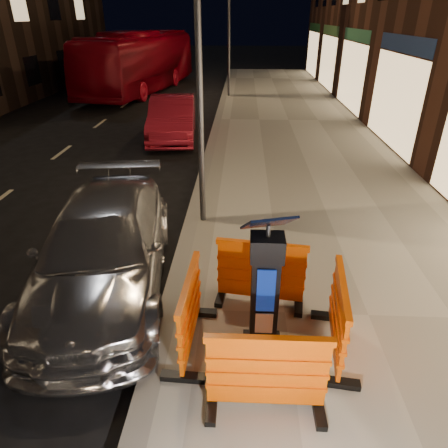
{
  "coord_description": "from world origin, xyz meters",
  "views": [
    {
      "loc": [
        1.07,
        -4.71,
        4.11
      ],
      "look_at": [
        0.8,
        1.0,
        1.1
      ],
      "focal_mm": 32.0,
      "sensor_mm": 36.0,
      "label": 1
    }
  ],
  "objects_px": {
    "barrier_kerbside": "(190,313)",
    "car_red": "(174,138)",
    "barrier_front": "(267,374)",
    "bus_doubledecker": "(143,91)",
    "barrier_bldgside": "(338,318)",
    "parking_kiosk": "(265,289)",
    "car_silver": "(110,283)",
    "barrier_back": "(261,273)"
  },
  "relations": [
    {
      "from": "barrier_bldgside",
      "to": "bus_doubledecker",
      "type": "height_order",
      "value": "bus_doubledecker"
    },
    {
      "from": "barrier_front",
      "to": "car_silver",
      "type": "xyz_separation_m",
      "value": [
        -2.56,
        2.47,
        -0.68
      ]
    },
    {
      "from": "barrier_front",
      "to": "car_silver",
      "type": "height_order",
      "value": "barrier_front"
    },
    {
      "from": "car_silver",
      "to": "barrier_front",
      "type": "bearing_deg",
      "value": -51.87
    },
    {
      "from": "car_silver",
      "to": "barrier_back",
      "type": "bearing_deg",
      "value": -20.45
    },
    {
      "from": "parking_kiosk",
      "to": "barrier_back",
      "type": "height_order",
      "value": "parking_kiosk"
    },
    {
      "from": "barrier_back",
      "to": "car_red",
      "type": "bearing_deg",
      "value": 114.54
    },
    {
      "from": "parking_kiosk",
      "to": "barrier_front",
      "type": "height_order",
      "value": "parking_kiosk"
    },
    {
      "from": "car_silver",
      "to": "bus_doubledecker",
      "type": "relative_size",
      "value": 0.42
    },
    {
      "from": "barrier_bldgside",
      "to": "car_red",
      "type": "xyz_separation_m",
      "value": [
        -3.84,
        10.6,
        -0.68
      ]
    },
    {
      "from": "barrier_front",
      "to": "car_red",
      "type": "relative_size",
      "value": 0.3
    },
    {
      "from": "barrier_front",
      "to": "car_red",
      "type": "xyz_separation_m",
      "value": [
        -2.89,
        11.55,
        -0.68
      ]
    },
    {
      "from": "barrier_front",
      "to": "bus_doubledecker",
      "type": "bearing_deg",
      "value": 106.17
    },
    {
      "from": "barrier_back",
      "to": "barrier_kerbside",
      "type": "relative_size",
      "value": 1.0
    },
    {
      "from": "barrier_bldgside",
      "to": "car_silver",
      "type": "relative_size",
      "value": 0.28
    },
    {
      "from": "barrier_bldgside",
      "to": "car_red",
      "type": "relative_size",
      "value": 0.3
    },
    {
      "from": "barrier_front",
      "to": "bus_doubledecker",
      "type": "height_order",
      "value": "bus_doubledecker"
    },
    {
      "from": "parking_kiosk",
      "to": "barrier_back",
      "type": "relative_size",
      "value": 1.4
    },
    {
      "from": "barrier_front",
      "to": "parking_kiosk",
      "type": "bearing_deg",
      "value": 89.84
    },
    {
      "from": "parking_kiosk",
      "to": "bus_doubledecker",
      "type": "height_order",
      "value": "parking_kiosk"
    },
    {
      "from": "car_silver",
      "to": "car_red",
      "type": "distance_m",
      "value": 9.08
    },
    {
      "from": "parking_kiosk",
      "to": "barrier_kerbside",
      "type": "distance_m",
      "value": 1.04
    },
    {
      "from": "barrier_front",
      "to": "car_silver",
      "type": "distance_m",
      "value": 3.62
    },
    {
      "from": "barrier_back",
      "to": "barrier_bldgside",
      "type": "height_order",
      "value": "same"
    },
    {
      "from": "parking_kiosk",
      "to": "barrier_front",
      "type": "relative_size",
      "value": 1.4
    },
    {
      "from": "car_silver",
      "to": "bus_doubledecker",
      "type": "height_order",
      "value": "bus_doubledecker"
    },
    {
      "from": "barrier_front",
      "to": "barrier_bldgside",
      "type": "relative_size",
      "value": 1.0
    },
    {
      "from": "barrier_front",
      "to": "barrier_bldgside",
      "type": "xyz_separation_m",
      "value": [
        0.95,
        0.95,
        0.0
      ]
    },
    {
      "from": "barrier_bldgside",
      "to": "parking_kiosk",
      "type": "bearing_deg",
      "value": 96.84
    },
    {
      "from": "car_red",
      "to": "bus_doubledecker",
      "type": "bearing_deg",
      "value": 103.02
    },
    {
      "from": "parking_kiosk",
      "to": "barrier_kerbside",
      "type": "relative_size",
      "value": 1.4
    },
    {
      "from": "barrier_bldgside",
      "to": "bus_doubledecker",
      "type": "xyz_separation_m",
      "value": [
        -7.33,
        20.82,
        -0.68
      ]
    },
    {
      "from": "barrier_kerbside",
      "to": "barrier_bldgside",
      "type": "height_order",
      "value": "same"
    },
    {
      "from": "barrier_kerbside",
      "to": "car_red",
      "type": "distance_m",
      "value": 10.79
    },
    {
      "from": "barrier_front",
      "to": "barrier_back",
      "type": "xyz_separation_m",
      "value": [
        0.0,
        1.9,
        0.0
      ]
    },
    {
      "from": "barrier_front",
      "to": "barrier_back",
      "type": "height_order",
      "value": "same"
    },
    {
      "from": "bus_doubledecker",
      "to": "car_silver",
      "type": "bearing_deg",
      "value": -69.57
    },
    {
      "from": "car_silver",
      "to": "bus_doubledecker",
      "type": "xyz_separation_m",
      "value": [
        -3.82,
        19.3,
        0.0
      ]
    },
    {
      "from": "barrier_back",
      "to": "barrier_bldgside",
      "type": "xyz_separation_m",
      "value": [
        0.95,
        -0.95,
        0.0
      ]
    },
    {
      "from": "parking_kiosk",
      "to": "barrier_bldgside",
      "type": "bearing_deg",
      "value": 4.84
    },
    {
      "from": "parking_kiosk",
      "to": "barrier_kerbside",
      "type": "bearing_deg",
      "value": -175.16
    },
    {
      "from": "car_silver",
      "to": "car_red",
      "type": "height_order",
      "value": "car_red"
    }
  ]
}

